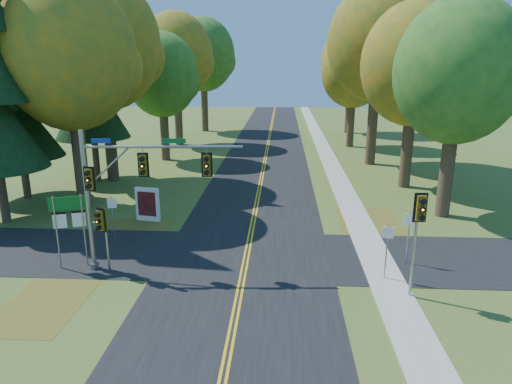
# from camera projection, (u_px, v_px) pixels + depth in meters

# --- Properties ---
(ground) EXTENTS (160.00, 160.00, 0.00)m
(ground) POSITION_uv_depth(u_px,v_px,m) (243.00, 273.00, 20.29)
(ground) COLOR #466022
(ground) RESTS_ON ground
(road_main) EXTENTS (8.00, 160.00, 0.02)m
(road_main) POSITION_uv_depth(u_px,v_px,m) (243.00, 273.00, 20.29)
(road_main) COLOR black
(road_main) RESTS_ON ground
(road_cross) EXTENTS (60.00, 6.00, 0.02)m
(road_cross) POSITION_uv_depth(u_px,v_px,m) (247.00, 255.00, 22.21)
(road_cross) COLOR black
(road_cross) RESTS_ON ground
(centerline_left) EXTENTS (0.10, 160.00, 0.01)m
(centerline_left) POSITION_uv_depth(u_px,v_px,m) (241.00, 273.00, 20.29)
(centerline_left) COLOR gold
(centerline_left) RESTS_ON road_main
(centerline_right) EXTENTS (0.10, 160.00, 0.01)m
(centerline_right) POSITION_uv_depth(u_px,v_px,m) (246.00, 273.00, 20.28)
(centerline_right) COLOR gold
(centerline_right) RESTS_ON road_main
(sidewalk_east) EXTENTS (1.60, 160.00, 0.06)m
(sidewalk_east) POSITION_uv_depth(u_px,v_px,m) (384.00, 276.00, 19.94)
(sidewalk_east) COLOR #9E998E
(sidewalk_east) RESTS_ON ground
(leaf_patch_w_near) EXTENTS (4.00, 6.00, 0.00)m
(leaf_patch_w_near) POSITION_uv_depth(u_px,v_px,m) (129.00, 237.00, 24.50)
(leaf_patch_w_near) COLOR brown
(leaf_patch_w_near) RESTS_ON ground
(leaf_patch_e) EXTENTS (3.50, 8.00, 0.00)m
(leaf_patch_e) POSITION_uv_depth(u_px,v_px,m) (372.00, 229.00, 25.68)
(leaf_patch_e) COLOR brown
(leaf_patch_e) RESTS_ON ground
(leaf_patch_w_far) EXTENTS (3.00, 5.00, 0.00)m
(leaf_patch_w_far) POSITION_uv_depth(u_px,v_px,m) (46.00, 302.00, 17.83)
(leaf_patch_w_far) COLOR brown
(leaf_patch_w_far) RESTS_ON ground
(tree_w_a) EXTENTS (8.00, 8.00, 14.15)m
(tree_w_a) POSITION_uv_depth(u_px,v_px,m) (71.00, 55.00, 27.35)
(tree_w_a) COLOR #38281C
(tree_w_a) RESTS_ON ground
(tree_e_a) EXTENTS (7.20, 7.20, 12.73)m
(tree_e_a) POSITION_uv_depth(u_px,v_px,m) (459.00, 72.00, 25.76)
(tree_e_a) COLOR #38281C
(tree_e_a) RESTS_ON ground
(tree_w_b) EXTENTS (8.60, 8.60, 15.38)m
(tree_w_b) POSITION_uv_depth(u_px,v_px,m) (103.00, 44.00, 33.78)
(tree_w_b) COLOR #38281C
(tree_w_b) RESTS_ON ground
(tree_e_b) EXTENTS (7.60, 7.60, 13.33)m
(tree_e_b) POSITION_uv_depth(u_px,v_px,m) (415.00, 65.00, 32.23)
(tree_e_b) COLOR #38281C
(tree_e_b) RESTS_ON ground
(tree_w_c) EXTENTS (6.80, 6.80, 11.91)m
(tree_w_c) POSITION_uv_depth(u_px,v_px,m) (162.00, 75.00, 42.17)
(tree_w_c) COLOR #38281C
(tree_w_c) RESTS_ON ground
(tree_e_c) EXTENTS (8.80, 8.80, 15.79)m
(tree_e_c) POSITION_uv_depth(u_px,v_px,m) (379.00, 44.00, 39.61)
(tree_e_c) COLOR #38281C
(tree_e_c) RESTS_ON ground
(tree_w_d) EXTENTS (8.20, 8.20, 14.56)m
(tree_w_d) POSITION_uv_depth(u_px,v_px,m) (176.00, 56.00, 50.08)
(tree_w_d) COLOR #38281C
(tree_w_d) RESTS_ON ground
(tree_e_d) EXTENTS (7.00, 7.00, 12.32)m
(tree_e_d) POSITION_uv_depth(u_px,v_px,m) (354.00, 71.00, 49.12)
(tree_e_d) COLOR #38281C
(tree_e_d) RESTS_ON ground
(tree_w_e) EXTENTS (8.40, 8.40, 14.97)m
(tree_w_e) POSITION_uv_depth(u_px,v_px,m) (204.00, 55.00, 60.41)
(tree_w_e) COLOR #38281C
(tree_w_e) RESTS_ON ground
(tree_e_e) EXTENTS (7.80, 7.80, 13.74)m
(tree_e_e) POSITION_uv_depth(u_px,v_px,m) (352.00, 62.00, 59.08)
(tree_e_e) COLOR #38281C
(tree_e_e) RESTS_ON ground
(pine_b) EXTENTS (5.60, 5.60, 17.31)m
(pine_b) POSITION_uv_depth(u_px,v_px,m) (11.00, 77.00, 29.53)
(pine_b) COLOR #38281C
(pine_b) RESTS_ON ground
(pine_c) EXTENTS (5.60, 5.60, 20.56)m
(pine_c) POSITION_uv_depth(u_px,v_px,m) (86.00, 54.00, 33.75)
(pine_c) COLOR #38281C
(pine_c) RESTS_ON ground
(traffic_mast) EXTENTS (6.98, 0.88, 6.34)m
(traffic_mast) POSITION_uv_depth(u_px,v_px,m) (125.00, 182.00, 19.62)
(traffic_mast) COLOR gray
(traffic_mast) RESTS_ON ground
(east_signal_pole) EXTENTS (0.51, 0.59, 4.38)m
(east_signal_pole) POSITION_uv_depth(u_px,v_px,m) (419.00, 220.00, 17.22)
(east_signal_pole) COLOR gray
(east_signal_pole) RESTS_ON ground
(ped_signal_pole) EXTENTS (0.45, 0.54, 2.98)m
(ped_signal_pole) POSITION_uv_depth(u_px,v_px,m) (102.00, 225.00, 19.87)
(ped_signal_pole) COLOR gray
(ped_signal_pole) RESTS_ON ground
(route_sign_cluster) EXTENTS (1.53, 0.58, 3.44)m
(route_sign_cluster) POSITION_uv_depth(u_px,v_px,m) (69.00, 217.00, 20.31)
(route_sign_cluster) COLOR gray
(route_sign_cluster) RESTS_ON ground
(info_kiosk) EXTENTS (1.47, 0.46, 2.02)m
(info_kiosk) POSITION_uv_depth(u_px,v_px,m) (148.00, 204.00, 26.83)
(info_kiosk) COLOR white
(info_kiosk) RESTS_ON ground
(reg_sign_e_north) EXTENTS (0.48, 0.11, 2.52)m
(reg_sign_e_north) POSITION_uv_depth(u_px,v_px,m) (409.00, 229.00, 20.84)
(reg_sign_e_north) COLOR gray
(reg_sign_e_north) RESTS_ON ground
(reg_sign_e_south) EXTENTS (0.47, 0.12, 2.49)m
(reg_sign_e_south) POSITION_uv_depth(u_px,v_px,m) (387.00, 242.00, 19.29)
(reg_sign_e_south) COLOR gray
(reg_sign_e_south) RESTS_ON ground
(reg_sign_w) EXTENTS (0.45, 0.14, 2.40)m
(reg_sign_w) POSITION_uv_depth(u_px,v_px,m) (113.00, 211.00, 23.54)
(reg_sign_w) COLOR gray
(reg_sign_w) RESTS_ON ground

